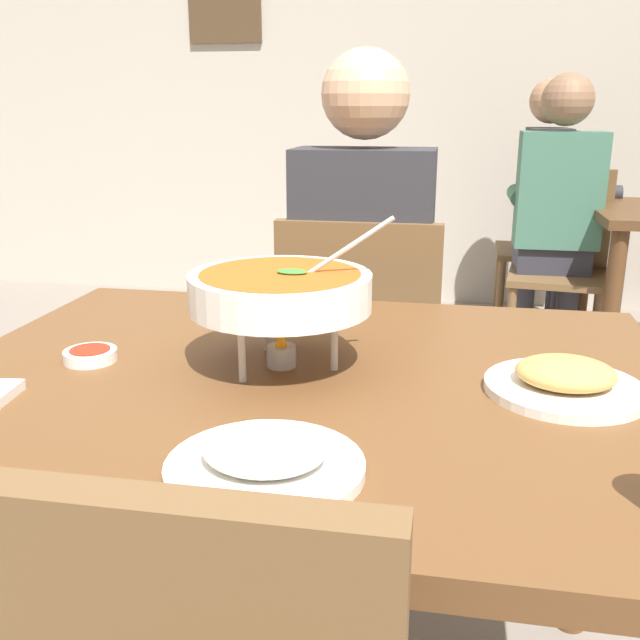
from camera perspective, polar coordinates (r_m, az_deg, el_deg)
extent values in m
cube|color=#BCB2A3|center=(4.45, 8.14, 20.83)|extent=(10.00, 0.10, 3.00)
cube|color=brown|center=(1.17, -1.35, -5.38)|extent=(1.21, 0.97, 0.04)
cylinder|color=brown|center=(1.86, -15.45, -9.92)|extent=(0.07, 0.07, 0.71)
cylinder|color=brown|center=(1.72, 20.49, -12.68)|extent=(0.07, 0.07, 0.71)
cube|color=brown|center=(2.07, 3.62, -4.10)|extent=(0.44, 0.44, 0.03)
cube|color=brown|center=(1.81, 2.98, 0.80)|extent=(0.42, 0.04, 0.45)
cylinder|color=brown|center=(2.32, 8.81, -7.92)|extent=(0.04, 0.04, 0.42)
cylinder|color=brown|center=(2.36, -0.53, -7.31)|extent=(0.04, 0.04, 0.42)
cylinder|color=brown|center=(1.98, 8.40, -12.46)|extent=(0.04, 0.04, 0.42)
cylinder|color=brown|center=(2.02, -2.64, -11.62)|extent=(0.04, 0.04, 0.42)
cylinder|color=#2D2D38|center=(2.16, 6.25, -9.28)|extent=(0.10, 0.10, 0.45)
cylinder|color=#2D2D38|center=(2.18, 0.95, -8.91)|extent=(0.10, 0.10, 0.45)
cube|color=#2D2D38|center=(2.03, 3.59, -2.32)|extent=(0.32, 0.32, 0.12)
cube|color=#2D2D33|center=(1.87, 3.46, 5.91)|extent=(0.36, 0.20, 0.50)
sphere|color=tan|center=(1.84, 3.67, 17.64)|extent=(0.22, 0.22, 0.22)
cylinder|color=#2D2D33|center=(2.06, 8.57, 5.36)|extent=(0.08, 0.28, 0.08)
cylinder|color=#2D2D33|center=(2.10, -0.24, 5.74)|extent=(0.08, 0.28, 0.08)
cylinder|color=silver|center=(1.17, 1.16, -1.70)|extent=(0.01, 0.01, 0.10)
cylinder|color=silver|center=(1.27, -4.29, -0.25)|extent=(0.01, 0.01, 0.10)
cylinder|color=silver|center=(1.13, -6.30, -2.53)|extent=(0.01, 0.01, 0.10)
torus|color=silver|center=(1.17, -3.17, 0.88)|extent=(0.21, 0.21, 0.01)
cylinder|color=#B2B2B7|center=(1.20, -3.11, -2.91)|extent=(0.05, 0.05, 0.04)
cone|color=orange|center=(1.19, -3.14, -1.45)|extent=(0.02, 0.02, 0.04)
cylinder|color=white|center=(1.16, -3.20, 2.30)|extent=(0.30, 0.30, 0.06)
cylinder|color=#B75119|center=(1.16, -3.22, 3.50)|extent=(0.26, 0.26, 0.01)
ellipsoid|color=#388433|center=(1.15, -2.25, 3.90)|extent=(0.05, 0.03, 0.01)
cylinder|color=silver|center=(1.15, 1.37, 5.24)|extent=(0.18, 0.01, 0.13)
cylinder|color=white|center=(0.87, -4.43, -11.72)|extent=(0.24, 0.24, 0.01)
ellipsoid|color=white|center=(0.85, -4.47, -10.21)|extent=(0.15, 0.13, 0.04)
cylinder|color=white|center=(1.15, 18.99, -5.18)|extent=(0.24, 0.24, 0.01)
ellipsoid|color=tan|center=(1.14, 19.11, -3.99)|extent=(0.15, 0.13, 0.04)
cylinder|color=white|center=(1.29, -17.85, -2.67)|extent=(0.09, 0.09, 0.02)
cylinder|color=maroon|center=(1.28, -17.89, -2.29)|extent=(0.07, 0.07, 0.01)
cylinder|color=#51331C|center=(3.13, 22.28, 0.36)|extent=(0.07, 0.07, 0.71)
cylinder|color=#51331C|center=(3.78, 20.34, 3.22)|extent=(0.07, 0.07, 0.71)
cube|color=brown|center=(3.39, 18.64, 3.31)|extent=(0.49, 0.49, 0.03)
cube|color=brown|center=(3.54, 18.99, 7.79)|extent=(0.42, 0.09, 0.45)
cylinder|color=brown|center=(3.26, 14.96, -0.97)|extent=(0.04, 0.04, 0.42)
cylinder|color=brown|center=(3.27, 21.60, -1.56)|extent=(0.04, 0.04, 0.42)
cylinder|color=brown|center=(3.63, 15.31, 0.77)|extent=(0.04, 0.04, 0.42)
cylinder|color=brown|center=(3.63, 21.29, 0.24)|extent=(0.04, 0.04, 0.42)
cube|color=brown|center=(3.94, 17.15, 5.24)|extent=(0.45, 0.45, 0.03)
cube|color=brown|center=(3.93, 20.38, 8.46)|extent=(0.05, 0.42, 0.45)
cylinder|color=brown|center=(4.16, 14.10, 2.89)|extent=(0.04, 0.04, 0.42)
cylinder|color=brown|center=(3.80, 14.21, 1.56)|extent=(0.04, 0.04, 0.42)
cylinder|color=brown|center=(4.20, 19.29, 2.55)|extent=(0.04, 0.04, 0.42)
cylinder|color=brown|center=(3.83, 19.89, 1.19)|extent=(0.04, 0.04, 0.42)
cylinder|color=#2D2D38|center=(3.58, 19.11, 0.49)|extent=(0.10, 0.10, 0.45)
cylinder|color=#2D2D38|center=(3.56, 15.93, 0.66)|extent=(0.10, 0.10, 0.45)
cube|color=#2D2D38|center=(3.46, 18.01, 4.93)|extent=(0.32, 0.32, 0.12)
cube|color=#3D6B56|center=(3.34, 18.65, 9.86)|extent=(0.36, 0.20, 0.50)
sphere|color=#846047|center=(3.32, 19.28, 16.36)|extent=(0.22, 0.22, 0.22)
cylinder|color=#3D6B56|center=(3.57, 20.73, 9.23)|extent=(0.08, 0.28, 0.08)
cylinder|color=#3D6B56|center=(3.53, 15.55, 9.61)|extent=(0.08, 0.28, 0.08)
cylinder|color=#2D2D38|center=(3.87, 18.78, 1.70)|extent=(0.10, 0.10, 0.45)
cylinder|color=#2D2D38|center=(4.07, 18.41, 2.42)|extent=(0.10, 0.10, 0.45)
cube|color=#2D2D38|center=(3.91, 18.39, 6.15)|extent=(0.32, 0.32, 0.12)
cube|color=#2D2D33|center=(3.86, 17.62, 10.76)|extent=(0.20, 0.36, 0.50)
sphere|color=#A57756|center=(3.84, 18.13, 16.39)|extent=(0.22, 0.22, 0.22)
cylinder|color=#2D2D33|center=(3.73, 20.91, 9.50)|extent=(0.28, 0.08, 0.08)
cylinder|color=#2D2D33|center=(4.05, 20.15, 10.05)|extent=(0.28, 0.08, 0.08)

